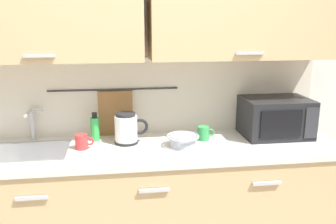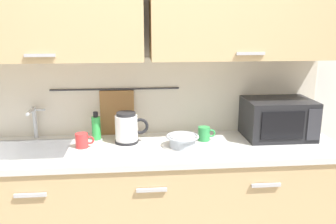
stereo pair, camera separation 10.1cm
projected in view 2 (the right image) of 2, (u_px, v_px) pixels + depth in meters
The scene contains 9 objects.
counter_unit at pixel (148, 207), 2.49m from camera, with size 2.53×0.64×0.90m.
back_wall_assembly at pixel (146, 47), 2.45m from camera, with size 3.70×0.41×2.50m.
sink_faucet at pixel (34, 119), 2.49m from camera, with size 0.09×0.17×0.22m.
microwave at pixel (278, 118), 2.53m from camera, with size 0.46×0.35×0.27m.
electric_kettle at pixel (127, 128), 2.43m from camera, with size 0.23×0.16×0.21m.
dish_soap_bottle at pixel (96, 127), 2.50m from camera, with size 0.06×0.06×0.20m.
mug_near_sink at pixel (82, 140), 2.34m from camera, with size 0.12×0.08×0.09m.
mixing_bowl at pixel (182, 140), 2.36m from camera, with size 0.21×0.21×0.08m.
mug_by_kettle at pixel (204, 134), 2.49m from camera, with size 0.12×0.08×0.09m.
Camera 2 is at (-0.09, -1.95, 1.71)m, focal length 38.94 mm.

